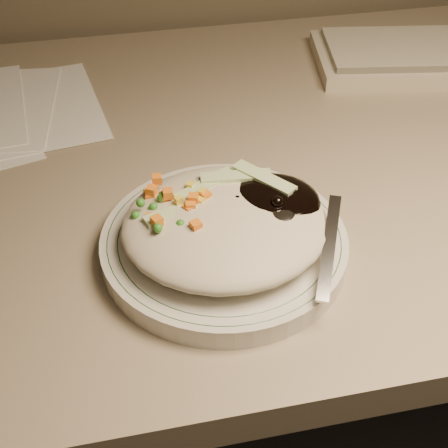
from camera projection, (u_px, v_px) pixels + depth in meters
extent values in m
cube|color=gray|center=(264.00, 159.00, 0.76)|extent=(1.40, 0.70, 0.04)
cylinder|color=silver|center=(224.00, 244.00, 0.60)|extent=(0.23, 0.23, 0.02)
torus|color=#144723|center=(224.00, 237.00, 0.59)|extent=(0.22, 0.22, 0.00)
torus|color=#144723|center=(224.00, 237.00, 0.59)|extent=(0.20, 0.20, 0.00)
ellipsoid|color=#BEB49A|center=(225.00, 224.00, 0.57)|extent=(0.19, 0.18, 0.04)
ellipsoid|color=black|center=(268.00, 204.00, 0.59)|extent=(0.10, 0.09, 0.03)
ellipsoid|color=orange|center=(173.00, 215.00, 0.58)|extent=(0.08, 0.08, 0.02)
sphere|color=black|center=(237.00, 201.00, 0.58)|extent=(0.01, 0.01, 0.01)
sphere|color=black|center=(266.00, 193.00, 0.59)|extent=(0.01, 0.01, 0.01)
sphere|color=black|center=(291.00, 191.00, 0.58)|extent=(0.01, 0.01, 0.01)
sphere|color=black|center=(280.00, 189.00, 0.59)|extent=(0.01, 0.01, 0.01)
sphere|color=black|center=(277.00, 202.00, 0.57)|extent=(0.01, 0.01, 0.01)
sphere|color=black|center=(265.00, 198.00, 0.58)|extent=(0.01, 0.01, 0.01)
sphere|color=black|center=(274.00, 190.00, 0.59)|extent=(0.01, 0.01, 0.01)
cube|color=orange|center=(168.00, 193.00, 0.57)|extent=(0.01, 0.01, 0.01)
cube|color=orange|center=(189.00, 215.00, 0.56)|extent=(0.01, 0.01, 0.01)
cube|color=orange|center=(151.00, 190.00, 0.58)|extent=(0.01, 0.01, 0.01)
cube|color=orange|center=(193.00, 198.00, 0.57)|extent=(0.01, 0.01, 0.01)
cube|color=orange|center=(191.00, 206.00, 0.56)|extent=(0.01, 0.01, 0.01)
cube|color=orange|center=(149.00, 195.00, 0.59)|extent=(0.01, 0.01, 0.01)
cube|color=orange|center=(165.00, 196.00, 0.58)|extent=(0.01, 0.01, 0.01)
cube|color=orange|center=(189.00, 209.00, 0.56)|extent=(0.01, 0.01, 0.01)
cube|color=orange|center=(205.00, 196.00, 0.57)|extent=(0.01, 0.01, 0.01)
cube|color=orange|center=(157.00, 179.00, 0.59)|extent=(0.01, 0.01, 0.01)
cube|color=orange|center=(157.00, 221.00, 0.55)|extent=(0.01, 0.01, 0.01)
cube|color=orange|center=(196.00, 226.00, 0.54)|extent=(0.01, 0.01, 0.01)
cube|color=orange|center=(150.00, 219.00, 0.56)|extent=(0.01, 0.01, 0.01)
cube|color=orange|center=(151.00, 197.00, 0.59)|extent=(0.01, 0.01, 0.01)
sphere|color=#388C28|center=(189.00, 204.00, 0.57)|extent=(0.01, 0.01, 0.01)
sphere|color=#388C28|center=(158.00, 228.00, 0.54)|extent=(0.01, 0.01, 0.01)
sphere|color=#388C28|center=(153.00, 207.00, 0.57)|extent=(0.01, 0.01, 0.01)
sphere|color=#388C28|center=(141.00, 203.00, 0.56)|extent=(0.01, 0.01, 0.01)
sphere|color=#388C28|center=(185.00, 201.00, 0.58)|extent=(0.01, 0.01, 0.01)
sphere|color=#388C28|center=(198.00, 225.00, 0.56)|extent=(0.01, 0.01, 0.01)
sphere|color=#388C28|center=(173.00, 211.00, 0.57)|extent=(0.01, 0.01, 0.01)
sphere|color=#388C28|center=(169.00, 226.00, 0.56)|extent=(0.01, 0.01, 0.01)
sphere|color=#388C28|center=(136.00, 215.00, 0.57)|extent=(0.01, 0.01, 0.01)
sphere|color=#388C28|center=(164.00, 195.00, 0.57)|extent=(0.01, 0.01, 0.01)
sphere|color=#388C28|center=(162.00, 198.00, 0.57)|extent=(0.01, 0.01, 0.01)
sphere|color=#388C28|center=(156.00, 219.00, 0.56)|extent=(0.01, 0.01, 0.01)
sphere|color=#388C28|center=(181.00, 224.00, 0.55)|extent=(0.01, 0.01, 0.01)
sphere|color=#388C28|center=(206.00, 188.00, 0.59)|extent=(0.01, 0.01, 0.01)
cube|color=yellow|center=(183.00, 201.00, 0.58)|extent=(0.01, 0.01, 0.01)
cube|color=yellow|center=(200.00, 201.00, 0.57)|extent=(0.01, 0.01, 0.01)
cube|color=yellow|center=(171.00, 201.00, 0.58)|extent=(0.01, 0.01, 0.01)
cube|color=yellow|center=(179.00, 200.00, 0.57)|extent=(0.01, 0.01, 0.01)
cube|color=yellow|center=(174.00, 213.00, 0.57)|extent=(0.01, 0.01, 0.01)
cube|color=yellow|center=(202.00, 193.00, 0.57)|extent=(0.01, 0.01, 0.01)
cube|color=yellow|center=(190.00, 186.00, 0.59)|extent=(0.01, 0.01, 0.01)
cube|color=yellow|center=(184.00, 212.00, 0.57)|extent=(0.01, 0.01, 0.01)
cube|color=#B2D18C|center=(206.00, 185.00, 0.59)|extent=(0.07, 0.05, 0.00)
cube|color=#B2D18C|center=(236.00, 176.00, 0.60)|extent=(0.07, 0.02, 0.00)
cube|color=#B2D18C|center=(180.00, 211.00, 0.56)|extent=(0.07, 0.04, 0.00)
cube|color=#B2D18C|center=(264.00, 178.00, 0.59)|extent=(0.05, 0.06, 0.00)
cube|color=#B2D18C|center=(232.00, 218.00, 0.56)|extent=(0.07, 0.03, 0.00)
ellipsoid|color=silver|center=(278.00, 211.00, 0.57)|extent=(0.05, 0.06, 0.01)
cube|color=silver|center=(329.00, 246.00, 0.55)|extent=(0.06, 0.11, 0.03)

